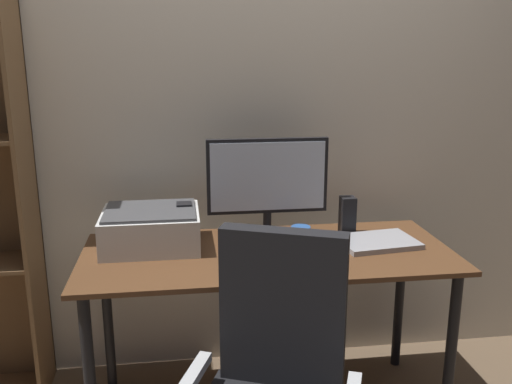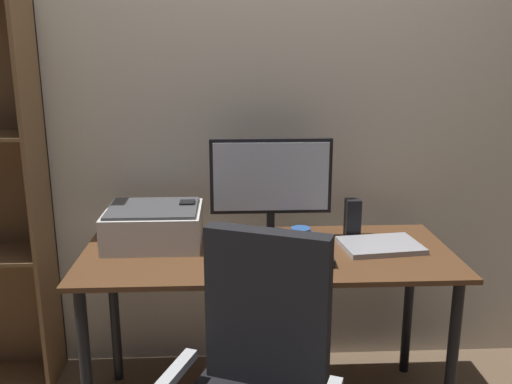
# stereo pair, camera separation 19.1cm
# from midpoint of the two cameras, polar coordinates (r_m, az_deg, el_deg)

# --- Properties ---
(back_wall) EXTENTS (6.40, 0.10, 2.60)m
(back_wall) POSITION_cam_midpoint_polar(r_m,az_deg,el_deg) (2.64, 2.60, 9.15)
(back_wall) COLOR beige
(back_wall) RESTS_ON ground
(desk) EXTENTS (1.52, 0.65, 0.74)m
(desk) POSITION_cam_midpoint_polar(r_m,az_deg,el_deg) (2.32, 3.56, -8.29)
(desk) COLOR #56351E
(desk) RESTS_ON ground
(monitor) EXTENTS (0.53, 0.20, 0.44)m
(monitor) POSITION_cam_midpoint_polar(r_m,az_deg,el_deg) (2.39, 3.83, 1.03)
(monitor) COLOR black
(monitor) RESTS_ON desk
(keyboard) EXTENTS (0.29, 0.11, 0.02)m
(keyboard) POSITION_cam_midpoint_polar(r_m,az_deg,el_deg) (2.14, 3.53, -7.38)
(keyboard) COLOR black
(keyboard) RESTS_ON desk
(mouse) EXTENTS (0.06, 0.10, 0.03)m
(mouse) POSITION_cam_midpoint_polar(r_m,az_deg,el_deg) (2.18, 9.78, -7.00)
(mouse) COLOR black
(mouse) RESTS_ON desk
(coffee_mug) EXTENTS (0.10, 0.08, 0.10)m
(coffee_mug) POSITION_cam_midpoint_polar(r_m,az_deg,el_deg) (2.27, 7.04, -4.97)
(coffee_mug) COLOR #285193
(coffee_mug) RESTS_ON desk
(laptop) EXTENTS (0.35, 0.27, 0.02)m
(laptop) POSITION_cam_midpoint_polar(r_m,az_deg,el_deg) (2.40, 14.95, -5.37)
(laptop) COLOR #99999E
(laptop) RESTS_ON desk
(speaker_left) EXTENTS (0.06, 0.07, 0.17)m
(speaker_left) POSITION_cam_midpoint_polar(r_m,az_deg,el_deg) (2.41, -4.79, -2.94)
(speaker_left) COLOR black
(speaker_left) RESTS_ON desk
(speaker_right) EXTENTS (0.06, 0.07, 0.17)m
(speaker_right) POSITION_cam_midpoint_polar(r_m,az_deg,el_deg) (2.49, 12.09, -2.65)
(speaker_right) COLOR black
(speaker_right) RESTS_ON desk
(printer) EXTENTS (0.40, 0.34, 0.16)m
(printer) POSITION_cam_midpoint_polar(r_m,az_deg,el_deg) (2.38, -8.22, -3.45)
(printer) COLOR silver
(printer) RESTS_ON desk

